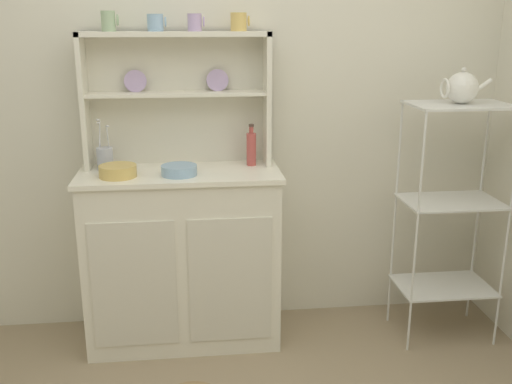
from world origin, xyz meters
name	(u,v)px	position (x,y,z in m)	size (l,w,h in m)	color
wall_back	(199,95)	(0.00, 1.62, 1.25)	(3.84, 0.05, 2.50)	silver
hutch_cabinet	(183,255)	(-0.11, 1.37, 0.47)	(0.99, 0.45, 0.91)	silver
hutch_shelf_unit	(177,88)	(-0.11, 1.53, 1.30)	(0.92, 0.18, 0.66)	silver
bakers_rack	(451,198)	(1.25, 1.26, 0.76)	(0.49, 0.33, 1.24)	silver
cup_sage_0	(109,21)	(-0.42, 1.49, 1.62)	(0.08, 0.07, 0.09)	#9EB78E
cup_sky_1	(156,23)	(-0.20, 1.49, 1.61)	(0.09, 0.08, 0.08)	#8EB2D1
cup_lilac_2	(195,22)	(-0.01, 1.49, 1.61)	(0.08, 0.07, 0.08)	#B79ECC
cup_gold_3	(239,22)	(0.20, 1.49, 1.62)	(0.09, 0.08, 0.09)	#DBB760
bowl_mixing_large	(118,171)	(-0.40, 1.29, 0.94)	(0.18, 0.18, 0.06)	#DBB760
bowl_floral_medium	(179,170)	(-0.11, 1.29, 0.94)	(0.17, 0.17, 0.05)	#8EB2D1
jam_bottle	(251,148)	(0.25, 1.45, 1.00)	(0.05, 0.05, 0.21)	#B74C47
utensil_jar	(105,158)	(-0.48, 1.45, 0.97)	(0.08, 0.08, 0.25)	#B2B7C6
porcelain_teapot	(462,88)	(1.25, 1.26, 1.31)	(0.24, 0.15, 0.17)	white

